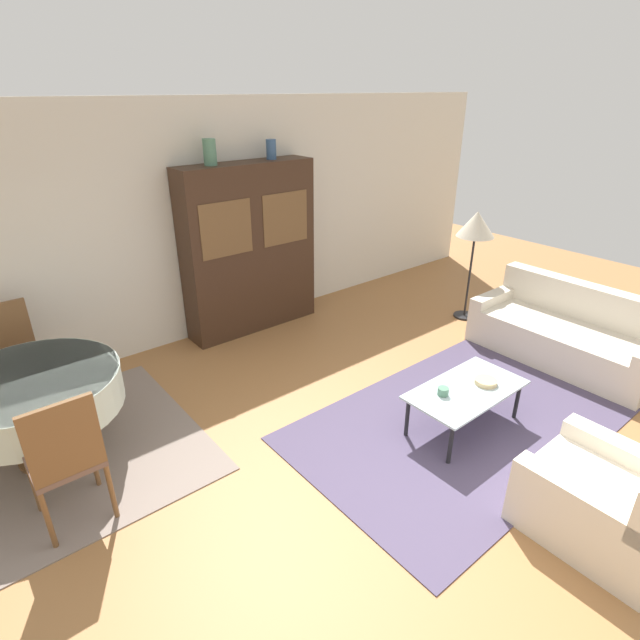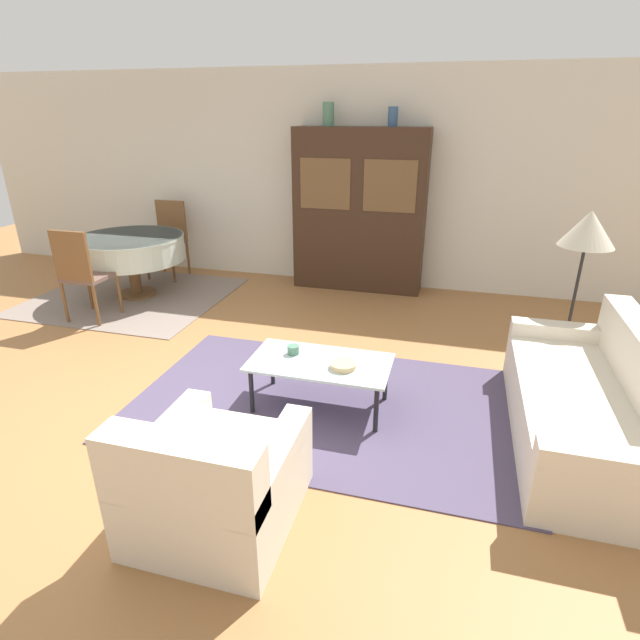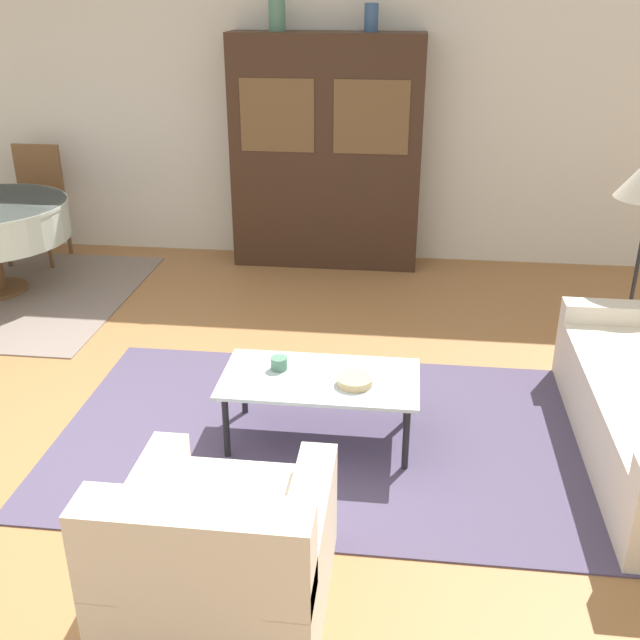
% 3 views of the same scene
% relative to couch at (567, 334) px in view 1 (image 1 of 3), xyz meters
% --- Properties ---
extents(ground_plane, '(14.00, 14.00, 0.00)m').
position_rel_couch_xyz_m(ground_plane, '(-2.98, -0.47, -0.29)').
color(ground_plane, '#9E6B3D').
extents(wall_back, '(10.00, 0.06, 2.70)m').
position_rel_couch_xyz_m(wall_back, '(-2.98, 3.16, 1.06)').
color(wall_back, beige).
rests_on(wall_back, ground_plane).
extents(area_rug, '(3.09, 1.92, 0.01)m').
position_rel_couch_xyz_m(area_rug, '(-1.89, -0.02, -0.28)').
color(area_rug, '#4C425B').
rests_on(area_rug, ground_plane).
extents(dining_rug, '(2.31, 2.08, 0.01)m').
position_rel_couch_xyz_m(dining_rug, '(-4.93, 1.77, -0.28)').
color(dining_rug, gray).
rests_on(dining_rug, ground_plane).
extents(couch, '(0.88, 1.92, 0.81)m').
position_rel_couch_xyz_m(couch, '(0.00, 0.00, 0.00)').
color(couch, beige).
rests_on(couch, ground_plane).
extents(armchair, '(0.83, 0.91, 0.78)m').
position_rel_couch_xyz_m(armchair, '(-2.18, -1.39, -0.00)').
color(armchair, beige).
rests_on(armchair, ground_plane).
extents(coffee_table, '(1.09, 0.58, 0.40)m').
position_rel_couch_xyz_m(coffee_table, '(-1.94, -0.06, 0.08)').
color(coffee_table, black).
rests_on(coffee_table, area_rug).
extents(display_cabinet, '(1.66, 0.40, 2.01)m').
position_rel_couch_xyz_m(display_cabinet, '(-2.25, 2.92, 0.72)').
color(display_cabinet, '#382316').
rests_on(display_cabinet, ground_plane).
extents(dining_table, '(1.31, 1.31, 0.75)m').
position_rel_couch_xyz_m(dining_table, '(-4.91, 1.85, 0.33)').
color(dining_table, brown).
rests_on(dining_table, dining_rug).
extents(dining_chair_near, '(0.44, 0.44, 1.03)m').
position_rel_couch_xyz_m(dining_chair_near, '(-4.91, 0.96, 0.30)').
color(dining_chair_near, brown).
rests_on(dining_chair_near, dining_rug).
extents(dining_chair_far, '(0.44, 0.44, 1.03)m').
position_rel_couch_xyz_m(dining_chair_far, '(-4.91, 2.73, 0.30)').
color(dining_chair_far, brown).
rests_on(dining_chair_far, dining_rug).
extents(floor_lamp, '(0.47, 0.47, 1.41)m').
position_rel_couch_xyz_m(floor_lamp, '(0.06, 1.38, 0.92)').
color(floor_lamp, black).
rests_on(floor_lamp, ground_plane).
extents(cup, '(0.09, 0.09, 0.07)m').
position_rel_couch_xyz_m(cup, '(-2.18, 0.01, 0.15)').
color(cup, '#4C7A60').
rests_on(cup, coffee_table).
extents(bowl, '(0.19, 0.19, 0.04)m').
position_rel_couch_xyz_m(bowl, '(-1.75, -0.11, 0.14)').
color(bowl, tan).
rests_on(bowl, coffee_table).
extents(vase_tall, '(0.14, 0.14, 0.27)m').
position_rel_couch_xyz_m(vase_tall, '(-2.66, 2.92, 1.86)').
color(vase_tall, '#4C7A60').
rests_on(vase_tall, display_cabinet).
extents(vase_short, '(0.11, 0.11, 0.22)m').
position_rel_couch_xyz_m(vase_short, '(-1.88, 2.92, 1.84)').
color(vase_short, '#33517A').
rests_on(vase_short, display_cabinet).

